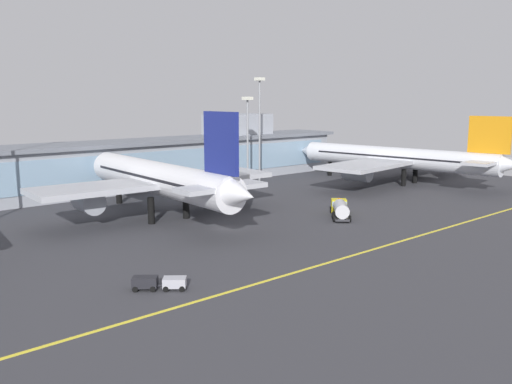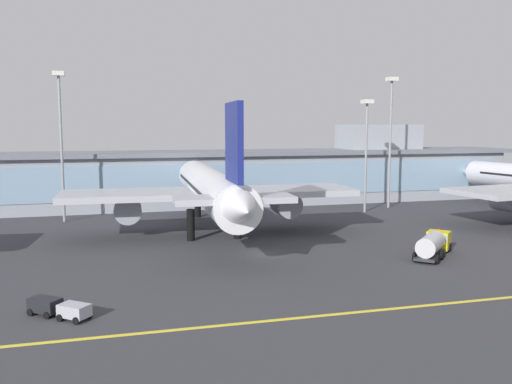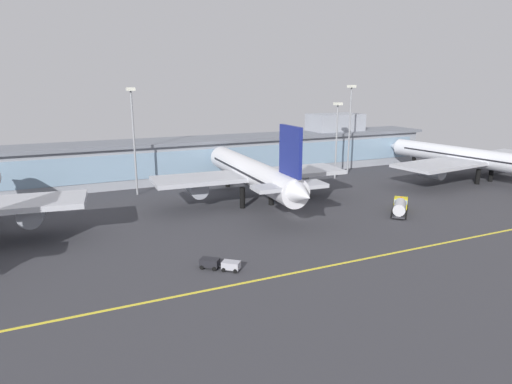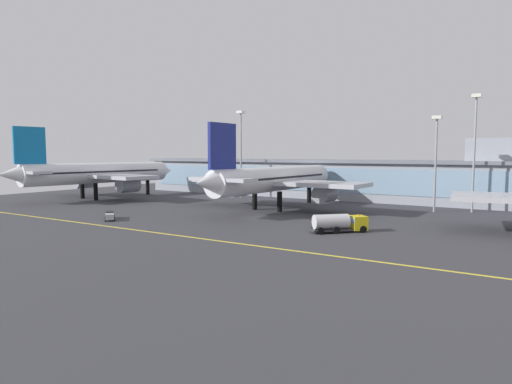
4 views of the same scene
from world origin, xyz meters
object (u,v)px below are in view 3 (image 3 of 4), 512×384
airliner_near_right (252,173)px  apron_light_mast_centre (133,126)px  apron_light_mast_west (337,128)px  airliner_far_right (474,159)px  baggage_tug_near (219,264)px  apron_light_mast_east (350,117)px  fuel_tanker_truck (400,206)px

airliner_near_right → apron_light_mast_centre: bearing=52.6°
apron_light_mast_west → airliner_far_right: bearing=-29.6°
baggage_tug_near → apron_light_mast_centre: bearing=-47.0°
apron_light_mast_west → apron_light_mast_centre: (-52.04, 3.73, 2.20)m
airliner_far_right → apron_light_mast_east: 34.06m
airliner_near_right → apron_light_mast_west: size_ratio=2.52×
airliner_far_right → apron_light_mast_centre: apron_light_mast_centre is taller
fuel_tanker_truck → baggage_tug_near: bearing=149.3°
airliner_near_right → airliner_far_right: size_ratio=0.90×
baggage_tug_near → apron_light_mast_west: size_ratio=0.26×
apron_light_mast_west → apron_light_mast_centre: bearing=175.9°
baggage_tug_near → apron_light_mast_centre: size_ratio=0.22×
apron_light_mast_west → apron_light_mast_east: bearing=28.7°
airliner_near_right → baggage_tug_near: size_ratio=9.66×
baggage_tug_near → apron_light_mast_west: apron_light_mast_west is taller
baggage_tug_near → apron_light_mast_east: bearing=-99.9°
airliner_far_right → fuel_tanker_truck: (-38.92, -15.64, -4.39)m
airliner_far_right → baggage_tug_near: size_ratio=10.71×
baggage_tug_near → apron_light_mast_east: apron_light_mast_east is taller
apron_light_mast_centre → apron_light_mast_east: size_ratio=0.98×
apron_light_mast_east → airliner_far_right: bearing=-41.4°
airliner_near_right → apron_light_mast_west: bearing=-63.2°
airliner_near_right → apron_light_mast_east: bearing=-62.4°
airliner_near_right → airliner_far_right: 62.38m
apron_light_mast_east → apron_light_mast_west: bearing=-151.3°
fuel_tanker_truck → apron_light_mast_west: apron_light_mast_west is taller
apron_light_mast_west → apron_light_mast_east: 8.18m
apron_light_mast_centre → airliner_far_right: bearing=-14.5°
baggage_tug_near → airliner_far_right: bearing=-122.3°
airliner_far_right → baggage_tug_near: 84.90m
airliner_near_right → fuel_tanker_truck: size_ratio=6.28×
airliner_far_right → apron_light_mast_east: apron_light_mast_east is taller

